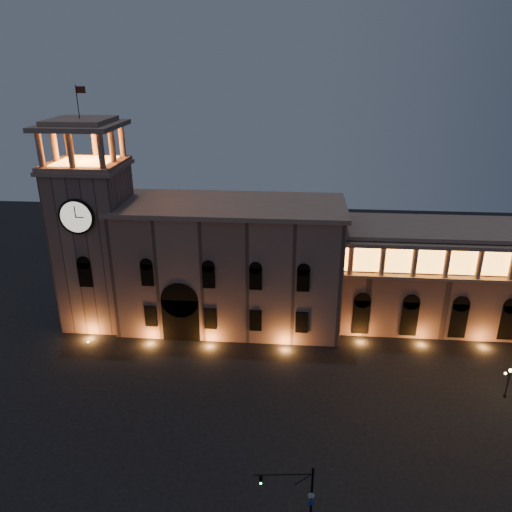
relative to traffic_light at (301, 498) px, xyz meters
name	(u,v)px	position (x,y,z in m)	size (l,w,h in m)	color
ground	(224,425)	(-7.91, 11.78, -3.46)	(160.00, 160.00, 0.00)	black
government_building	(230,265)	(-9.99, 33.72, 5.31)	(30.80, 12.80, 17.60)	#886458
clock_tower	(95,238)	(-28.41, 32.76, 9.04)	(9.80, 9.80, 32.40)	#886458
colonnade_wing	(477,276)	(24.09, 35.71, 3.88)	(40.60, 11.50, 14.50)	#825F53
traffic_light	(301,498)	(0.00, 0.00, 0.00)	(4.78, 0.84, 6.58)	black
street_lamp_near	(508,380)	(23.02, 18.93, -1.24)	(1.28, 0.43, 3.71)	black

